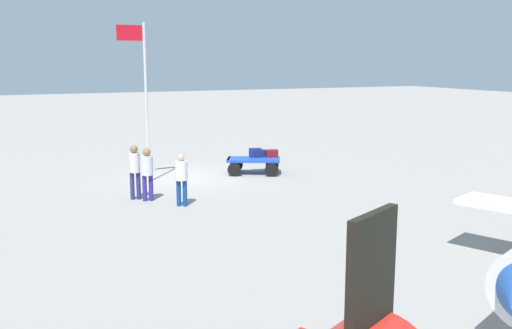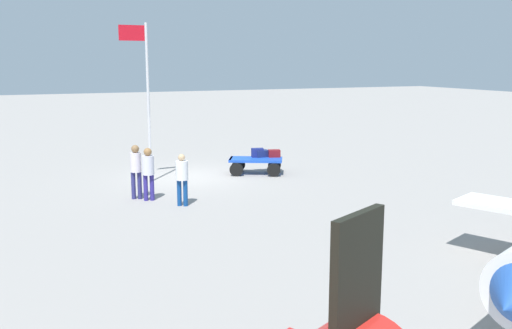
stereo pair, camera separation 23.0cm
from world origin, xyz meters
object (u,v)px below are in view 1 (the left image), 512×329
(suitcase_maroon, at_px, (272,153))
(suitcase_dark, at_px, (260,154))
(worker_trailing, at_px, (147,169))
(worker_supervisor, at_px, (135,168))
(luggage_cart, at_px, (253,163))
(worker_lead, at_px, (181,175))
(suitcase_grey, at_px, (255,153))
(flagpole, at_px, (143,90))

(suitcase_maroon, distance_m, suitcase_dark, 0.49)
(worker_trailing, relative_size, worker_supervisor, 0.96)
(luggage_cart, distance_m, worker_lead, 5.58)
(suitcase_maroon, distance_m, worker_trailing, 6.29)
(suitcase_dark, height_order, worker_supervisor, worker_supervisor)
(suitcase_dark, relative_size, worker_trailing, 0.33)
(suitcase_maroon, bearing_deg, suitcase_dark, -28.42)
(suitcase_grey, bearing_deg, worker_lead, 43.15)
(luggage_cart, distance_m, suitcase_dark, 0.54)
(flagpole, bearing_deg, worker_trailing, 77.67)
(flagpole, bearing_deg, suitcase_grey, -179.20)
(worker_supervisor, bearing_deg, suitcase_grey, -154.65)
(worker_supervisor, bearing_deg, suitcase_maroon, -159.12)
(worker_lead, distance_m, worker_supervisor, 1.84)
(suitcase_maroon, height_order, suitcase_dark, suitcase_maroon)
(worker_lead, bearing_deg, suitcase_maroon, -142.53)
(luggage_cart, relative_size, suitcase_dark, 4.04)
(luggage_cart, xyz_separation_m, worker_trailing, (4.87, 2.67, 0.57))
(suitcase_maroon, bearing_deg, flagpole, -2.31)
(luggage_cart, xyz_separation_m, suitcase_maroon, (-0.82, 0.02, 0.31))
(suitcase_grey, height_order, worker_supervisor, worker_supervisor)
(suitcase_grey, xyz_separation_m, worker_lead, (4.29, 4.02, 0.17))
(luggage_cart, distance_m, suitcase_grey, 0.47)
(suitcase_maroon, xyz_separation_m, worker_trailing, (5.69, 2.66, 0.26))
(suitcase_maroon, bearing_deg, luggage_cart, -1.07)
(suitcase_maroon, xyz_separation_m, flagpole, (5.07, -0.20, 2.63))
(suitcase_dark, bearing_deg, worker_supervisor, 24.36)
(suitcase_maroon, xyz_separation_m, worker_supervisor, (6.01, 2.29, 0.28))
(suitcase_grey, bearing_deg, suitcase_dark, 169.63)
(suitcase_maroon, xyz_separation_m, suitcase_grey, (0.61, -0.27, 0.03))
(luggage_cart, height_order, flagpole, flagpole)
(worker_trailing, distance_m, flagpole, 3.77)
(suitcase_maroon, relative_size, worker_trailing, 0.31)
(suitcase_dark, distance_m, suitcase_grey, 0.19)
(worker_lead, height_order, worker_trailing, worker_trailing)
(suitcase_dark, relative_size, suitcase_grey, 1.08)
(luggage_cart, distance_m, flagpole, 5.17)
(worker_trailing, distance_m, worker_supervisor, 0.48)
(suitcase_dark, bearing_deg, luggage_cart, 29.38)
(worker_supervisor, bearing_deg, suitcase_dark, -155.64)
(flagpole, bearing_deg, worker_lead, 92.35)
(suitcase_maroon, relative_size, flagpole, 0.09)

